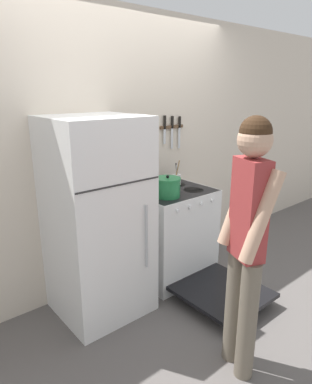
{
  "coord_description": "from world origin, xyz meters",
  "views": [
    {
      "loc": [
        -1.85,
        -2.64,
        1.84
      ],
      "look_at": [
        -0.03,
        -0.46,
        0.99
      ],
      "focal_mm": 32.0,
      "sensor_mm": 36.0,
      "label": 1
    }
  ],
  "objects_px": {
    "tea_kettle": "(151,184)",
    "dutch_oven_pot": "(168,187)",
    "person": "(247,237)",
    "stove_range": "(174,235)",
    "utensil_jar": "(177,179)",
    "refrigerator": "(98,219)"
  },
  "relations": [
    {
      "from": "tea_kettle",
      "to": "person",
      "type": "bearing_deg",
      "value": -103.79
    },
    {
      "from": "tea_kettle",
      "to": "utensil_jar",
      "type": "bearing_deg",
      "value": 1.04
    },
    {
      "from": "refrigerator",
      "to": "utensil_jar",
      "type": "distance_m",
      "value": 1.05
    },
    {
      "from": "dutch_oven_pot",
      "to": "refrigerator",
      "type": "bearing_deg",
      "value": 171.85
    },
    {
      "from": "stove_range",
      "to": "tea_kettle",
      "type": "bearing_deg",
      "value": 133.48
    },
    {
      "from": "refrigerator",
      "to": "utensil_jar",
      "type": "bearing_deg",
      "value": 8.82
    },
    {
      "from": "refrigerator",
      "to": "utensil_jar",
      "type": "relative_size",
      "value": 6.44
    },
    {
      "from": "dutch_oven_pot",
      "to": "tea_kettle",
      "type": "bearing_deg",
      "value": 86.91
    },
    {
      "from": "utensil_jar",
      "to": "person",
      "type": "distance_m",
      "value": 1.5
    },
    {
      "from": "refrigerator",
      "to": "tea_kettle",
      "type": "height_order",
      "value": "refrigerator"
    },
    {
      "from": "dutch_oven_pot",
      "to": "utensil_jar",
      "type": "relative_size",
      "value": 1.1
    },
    {
      "from": "dutch_oven_pot",
      "to": "person",
      "type": "distance_m",
      "value": 1.13
    },
    {
      "from": "person",
      "to": "stove_range",
      "type": "bearing_deg",
      "value": -0.65
    },
    {
      "from": "tea_kettle",
      "to": "person",
      "type": "height_order",
      "value": "person"
    },
    {
      "from": "utensil_jar",
      "to": "stove_range",
      "type": "bearing_deg",
      "value": -137.83
    },
    {
      "from": "utensil_jar",
      "to": "person",
      "type": "height_order",
      "value": "person"
    },
    {
      "from": "dutch_oven_pot",
      "to": "utensil_jar",
      "type": "height_order",
      "value": "utensil_jar"
    },
    {
      "from": "stove_range",
      "to": "person",
      "type": "xyz_separation_m",
      "value": [
        -0.48,
        -1.17,
        0.52
      ]
    },
    {
      "from": "tea_kettle",
      "to": "dutch_oven_pot",
      "type": "bearing_deg",
      "value": -93.09
    },
    {
      "from": "refrigerator",
      "to": "stove_range",
      "type": "xyz_separation_m",
      "value": [
        0.84,
        -0.01,
        -0.38
      ]
    },
    {
      "from": "dutch_oven_pot",
      "to": "tea_kettle",
      "type": "height_order",
      "value": "tea_kettle"
    },
    {
      "from": "dutch_oven_pot",
      "to": "person",
      "type": "bearing_deg",
      "value": -106.15
    }
  ]
}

